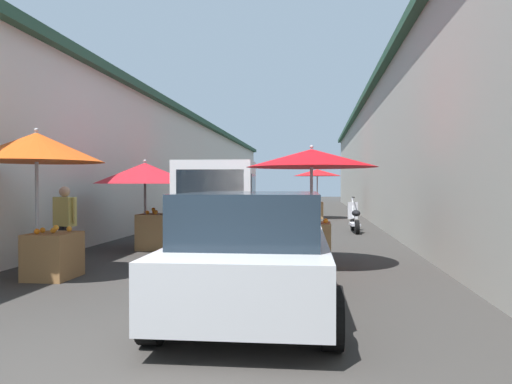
{
  "coord_description": "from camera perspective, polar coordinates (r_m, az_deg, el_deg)",
  "views": [
    {
      "loc": [
        -3.32,
        -1.64,
        1.55
      ],
      "look_at": [
        8.81,
        -0.16,
        1.36
      ],
      "focal_mm": 34.2,
      "sensor_mm": 36.0,
      "label": 1
    }
  ],
  "objects": [
    {
      "name": "fruit_stall_near_left",
      "position": [
        22.15,
        7.17,
        1.43
      ],
      "size": [
        2.14,
        2.14,
        2.3
      ],
      "color": "#9E9EA3",
      "rests_on": "ground"
    },
    {
      "name": "ground",
      "position": [
        16.97,
        1.36,
        -4.33
      ],
      "size": [
        90.0,
        90.0,
        0.0
      ],
      "primitive_type": "plane",
      "color": "#33302D"
    },
    {
      "name": "plastic_stool",
      "position": [
        11.4,
        4.15,
        -5.25
      ],
      "size": [
        0.3,
        0.3,
        0.43
      ],
      "color": "#1E8C3F",
      "rests_on": "ground"
    },
    {
      "name": "fruit_stall_near_right",
      "position": [
        11.82,
        -12.69,
        1.2
      ],
      "size": [
        2.37,
        2.37,
        2.14
      ],
      "color": "#9E9EA3",
      "rests_on": "ground"
    },
    {
      "name": "building_left_whitewash",
      "position": [
        21.12,
        -18.46,
        3.06
      ],
      "size": [
        49.8,
        7.5,
        4.7
      ],
      "color": "beige",
      "rests_on": "ground"
    },
    {
      "name": "hatchback_car",
      "position": [
        5.95,
        -0.17,
        -6.93
      ],
      "size": [
        3.94,
        1.98,
        1.45
      ],
      "color": "#ADAFB5",
      "rests_on": "ground"
    },
    {
      "name": "fruit_stall_far_right",
      "position": [
        15.29,
        -5.36,
        1.38
      ],
      "size": [
        2.21,
        2.21,
        2.25
      ],
      "color": "#9E9EA3",
      "rests_on": "ground"
    },
    {
      "name": "parked_scooter",
      "position": [
        16.05,
        11.46,
        -3.05
      ],
      "size": [
        1.69,
        0.34,
        1.14
      ],
      "color": "black",
      "rests_on": "ground"
    },
    {
      "name": "fruit_stall_far_left",
      "position": [
        8.65,
        -24.01,
        2.82
      ],
      "size": [
        2.13,
        2.13,
        2.46
      ],
      "color": "#9E9EA3",
      "rests_on": "ground"
    },
    {
      "name": "delivery_truck",
      "position": [
        11.93,
        -4.25,
        -1.54
      ],
      "size": [
        4.99,
        2.14,
        2.08
      ],
      "color": "black",
      "rests_on": "ground"
    },
    {
      "name": "vendor_by_crates",
      "position": [
        10.09,
        -21.46,
        -3.09
      ],
      "size": [
        0.34,
        0.58,
        1.51
      ],
      "color": "#232328",
      "rests_on": "ground"
    },
    {
      "name": "fruit_stall_mid_lane",
      "position": [
        9.14,
        6.57,
        2.41
      ],
      "size": [
        2.45,
        2.45,
        2.28
      ],
      "color": "#9E9EA3",
      "rests_on": "ground"
    },
    {
      "name": "building_right_concrete",
      "position": [
        19.96,
        23.77,
        4.3
      ],
      "size": [
        49.8,
        7.5,
        5.5
      ],
      "color": "#A39E93",
      "rests_on": "ground"
    }
  ]
}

